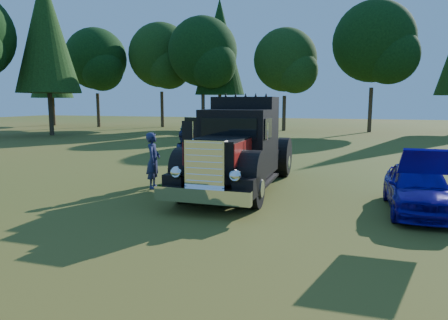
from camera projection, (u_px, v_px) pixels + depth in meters
ground at (255, 210)px, 10.53m from camera, size 120.00×120.00×0.00m
treeline at (295, 48)px, 36.24m from camera, size 72.10×24.04×13.84m
diamond_t_truck at (238, 151)px, 12.85m from camera, size 3.30×7.16×3.00m
hotrod_coupe at (418, 188)px, 10.29m from camera, size 1.52×4.03×1.89m
spectator_near at (153, 161)px, 13.12m from camera, size 0.58×0.75×1.85m
spectator_far at (185, 156)px, 14.30m from camera, size 1.00×1.10×1.83m
distant_teal_car at (204, 125)px, 36.34m from camera, size 3.51×4.51×1.43m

